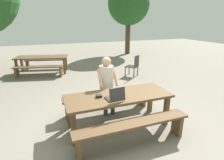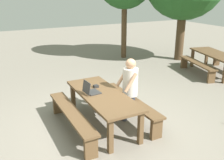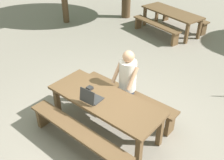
# 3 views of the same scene
# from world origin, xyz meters

# --- Properties ---
(ground_plane) EXTENTS (30.00, 30.00, 0.00)m
(ground_plane) POSITION_xyz_m (0.00, 0.00, 0.00)
(ground_plane) COLOR gray
(picnic_table_front) EXTENTS (2.17, 0.83, 0.72)m
(picnic_table_front) POSITION_xyz_m (0.00, 0.00, 0.62)
(picnic_table_front) COLOR brown
(picnic_table_front) RESTS_ON ground
(bench_near) EXTENTS (2.17, 0.30, 0.47)m
(bench_near) POSITION_xyz_m (0.00, -0.69, 0.36)
(bench_near) COLOR brown
(bench_near) RESTS_ON ground
(bench_far) EXTENTS (2.17, 0.30, 0.47)m
(bench_far) POSITION_xyz_m (0.00, 0.69, 0.36)
(bench_far) COLOR brown
(bench_far) RESTS_ON ground
(laptop) EXTENTS (0.34, 0.33, 0.27)m
(laptop) POSITION_xyz_m (-0.15, -0.20, 0.78)
(laptop) COLOR #2D2D2D
(laptop) RESTS_ON picnic_table_front
(small_pouch) EXTENTS (0.10, 0.10, 0.05)m
(small_pouch) POSITION_xyz_m (-0.41, 0.03, 0.74)
(small_pouch) COLOR black
(small_pouch) RESTS_ON picnic_table_front
(person_seated) EXTENTS (0.44, 0.42, 1.38)m
(person_seated) POSITION_xyz_m (-0.02, 0.66, 0.82)
(person_seated) COLOR #333847
(person_seated) RESTS_ON ground
(picnic_table_mid) EXTENTS (2.24, 1.27, 0.70)m
(picnic_table_mid) POSITION_xyz_m (-1.47, 4.98, 0.61)
(picnic_table_mid) COLOR brown
(picnic_table_mid) RESTS_ON ground
(bench_mid_south) EXTENTS (1.92, 0.73, 0.44)m
(bench_mid_south) POSITION_xyz_m (-1.63, 4.31, 0.34)
(bench_mid_south) COLOR brown
(bench_mid_south) RESTS_ON ground
(bench_mid_north) EXTENTS (1.92, 0.73, 0.44)m
(bench_mid_north) POSITION_xyz_m (-1.31, 5.64, 0.34)
(bench_mid_north) COLOR brown
(bench_mid_north) RESTS_ON ground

